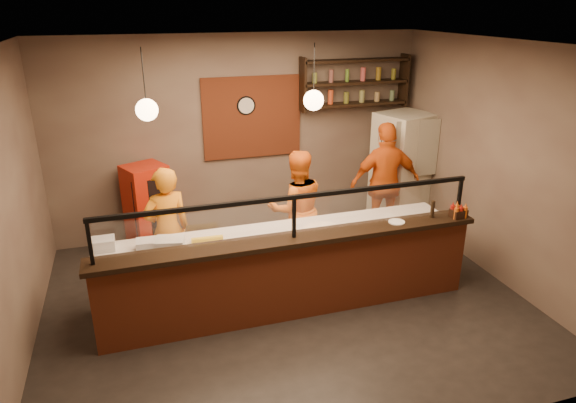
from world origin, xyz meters
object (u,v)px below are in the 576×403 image
object	(u,v)px
cook_left	(167,230)
wall_clock	(246,105)
pepper_mill	(432,209)
cook_right	(385,183)
fridge	(402,171)
red_cooler	(148,208)
pizza_dough	(323,229)
condiment_caddy	(458,213)
cook_mid	(297,209)

from	to	relation	value
cook_left	wall_clock	bearing A→B (deg)	-146.93
cook_left	pepper_mill	xyz separation A→B (m)	(3.24, -1.08, 0.32)
cook_right	fridge	size ratio (longest dim) A/B	0.99
wall_clock	cook_right	size ratio (longest dim) A/B	0.16
wall_clock	fridge	distance (m)	2.82
red_cooler	cook_right	bearing A→B (deg)	-37.13
cook_left	cook_right	distance (m)	3.47
cook_left	pizza_dough	bearing A→B (deg)	145.27
red_cooler	wall_clock	bearing A→B (deg)	-13.96
condiment_caddy	wall_clock	bearing A→B (deg)	126.45
cook_right	red_cooler	bearing A→B (deg)	-7.46
red_cooler	cook_left	bearing A→B (deg)	-106.40
cook_left	fridge	size ratio (longest dim) A/B	0.88
red_cooler	pizza_dough	size ratio (longest dim) A/B	2.82
cook_mid	fridge	bearing A→B (deg)	-156.76
cook_right	wall_clock	bearing A→B (deg)	-24.69
fridge	pizza_dough	bearing A→B (deg)	-157.73
cook_right	red_cooler	size ratio (longest dim) A/B	1.43
cook_left	condiment_caddy	world-z (taller)	cook_left
cook_mid	cook_left	bearing A→B (deg)	7.90
wall_clock	cook_left	bearing A→B (deg)	-131.83
wall_clock	cook_right	xyz separation A→B (m)	(1.95, -1.12, -1.13)
cook_mid	pizza_dough	size ratio (longest dim) A/B	3.59
cook_left	fridge	distance (m)	4.09
cook_left	fridge	world-z (taller)	fridge
cook_right	condiment_caddy	xyz separation A→B (m)	(0.14, -1.71, 0.15)
fridge	red_cooler	xyz separation A→B (m)	(-4.16, 0.36, -0.30)
pizza_dough	pepper_mill	world-z (taller)	pepper_mill
cook_right	pizza_dough	world-z (taller)	cook_right
fridge	red_cooler	bearing A→B (deg)	158.59
fridge	pepper_mill	xyz separation A→B (m)	(-0.73, -2.06, 0.20)
condiment_caddy	cook_mid	bearing A→B (deg)	141.90
cook_left	red_cooler	distance (m)	1.36
cook_mid	pizza_dough	xyz separation A→B (m)	(0.07, -0.85, 0.04)
cook_mid	pizza_dough	bearing A→B (deg)	97.33
cook_left	red_cooler	xyz separation A→B (m)	(-0.19, 1.34, -0.18)
wall_clock	pizza_dough	bearing A→B (deg)	-79.43
wall_clock	pizza_dough	world-z (taller)	wall_clock
cook_right	condiment_caddy	world-z (taller)	cook_right
wall_clock	red_cooler	xyz separation A→B (m)	(-1.66, -0.31, -1.42)
pizza_dough	condiment_caddy	world-z (taller)	condiment_caddy
pizza_dough	cook_left	bearing A→B (deg)	160.37
cook_mid	condiment_caddy	world-z (taller)	cook_mid
fridge	wall_clock	bearing A→B (deg)	148.56
cook_mid	red_cooler	distance (m)	2.34
red_cooler	pepper_mill	size ratio (longest dim) A/B	6.06
wall_clock	pepper_mill	bearing A→B (deg)	-57.06
cook_right	pepper_mill	world-z (taller)	cook_right
cook_left	pepper_mill	world-z (taller)	cook_left
wall_clock	red_cooler	world-z (taller)	wall_clock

